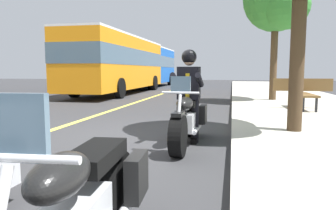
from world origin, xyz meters
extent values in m
plane|color=#333335|center=(0.00, 0.00, 0.00)|extent=(80.00, 80.00, 0.00)
cube|color=#E5DB4C|center=(0.00, -2.00, 0.01)|extent=(60.00, 0.16, 0.01)
cylinder|color=black|center=(1.39, 1.18, 0.33)|extent=(0.66, 0.21, 0.66)
cylinder|color=black|center=(-0.16, 1.21, 0.33)|extent=(0.66, 0.21, 0.66)
cube|color=silver|center=(0.59, 1.20, 0.42)|extent=(0.57, 0.29, 0.32)
ellipsoid|color=black|center=(0.79, 1.20, 0.78)|extent=(0.57, 0.29, 0.24)
cube|color=black|center=(0.24, 1.21, 0.74)|extent=(0.71, 0.29, 0.12)
cube|color=black|center=(-0.11, 1.43, 0.48)|extent=(0.40, 0.13, 0.36)
cube|color=black|center=(-0.12, 0.99, 0.48)|extent=(0.40, 0.13, 0.36)
cylinder|color=silver|center=(1.37, 1.18, 0.60)|extent=(0.35, 0.06, 0.76)
cylinder|color=silver|center=(1.21, 1.19, 1.00)|extent=(0.05, 0.60, 0.04)
cube|color=black|center=(1.39, 1.18, 0.68)|extent=(0.36, 0.17, 0.06)
cylinder|color=silver|center=(0.29, 1.37, 0.26)|extent=(0.90, 0.10, 0.08)
cube|color=slate|center=(1.19, 1.19, 1.12)|extent=(0.05, 0.32, 0.28)
cylinder|color=black|center=(0.34, 1.32, 0.42)|extent=(0.14, 0.14, 0.84)
cube|color=black|center=(0.40, 1.32, 0.05)|extent=(0.26, 0.11, 0.10)
cylinder|color=black|center=(0.34, 1.08, 0.42)|extent=(0.14, 0.14, 0.84)
cube|color=black|center=(0.40, 1.08, 0.05)|extent=(0.26, 0.11, 0.10)
cube|color=black|center=(0.34, 1.20, 1.12)|extent=(0.33, 0.41, 0.60)
cube|color=#B28C14|center=(0.50, 1.20, 1.08)|extent=(0.03, 0.07, 0.44)
cylinder|color=black|center=(0.52, 1.42, 1.18)|extent=(0.55, 0.11, 0.28)
cylinder|color=black|center=(0.51, 0.98, 1.18)|extent=(0.55, 0.11, 0.28)
sphere|color=tan|center=(0.34, 1.20, 1.55)|extent=(0.22, 0.22, 0.22)
sphere|color=black|center=(0.34, 1.20, 1.60)|extent=(0.28, 0.28, 0.28)
cylinder|color=black|center=(3.67, 1.01, 0.33)|extent=(0.67, 0.25, 0.66)
ellipsoid|color=black|center=(4.62, 1.09, 0.78)|extent=(0.58, 0.32, 0.24)
cube|color=black|center=(4.07, 1.04, 0.74)|extent=(0.72, 0.33, 0.12)
cube|color=black|center=(3.70, 1.24, 0.48)|extent=(0.41, 0.15, 0.36)
cube|color=black|center=(3.74, 0.80, 0.48)|extent=(0.41, 0.15, 0.36)
cylinder|color=silver|center=(5.04, 1.12, 1.00)|extent=(0.08, 0.60, 0.04)
cube|color=slate|center=(5.02, 1.12, 1.12)|extent=(0.07, 0.32, 0.28)
cube|color=orange|center=(-11.49, -4.57, 1.77)|extent=(11.00, 2.50, 2.85)
cube|color=slate|center=(-11.49, -4.57, 2.10)|extent=(11.04, 2.52, 0.90)
cube|color=slate|center=(-16.99, -4.57, 2.00)|extent=(0.06, 2.40, 1.90)
cube|color=white|center=(-11.49, -4.57, 3.25)|extent=(11.00, 2.50, 0.10)
cylinder|color=black|center=(-15.09, -5.77, 0.50)|extent=(1.00, 0.30, 1.00)
cylinder|color=black|center=(-15.09, -3.37, 0.50)|extent=(1.00, 0.30, 1.00)
cylinder|color=black|center=(-8.29, -5.77, 0.50)|extent=(1.00, 0.30, 1.00)
cylinder|color=black|center=(-8.29, -3.37, 0.50)|extent=(1.00, 0.30, 1.00)
cube|color=blue|center=(-18.79, -4.90, 1.77)|extent=(11.00, 2.50, 2.85)
cube|color=slate|center=(-18.79, -4.90, 2.10)|extent=(11.04, 2.52, 0.90)
cube|color=slate|center=(-24.29, -4.90, 2.00)|extent=(0.06, 2.40, 1.90)
cube|color=white|center=(-18.79, -4.90, 3.25)|extent=(11.00, 2.50, 0.10)
cylinder|color=black|center=(-22.39, -6.10, 0.50)|extent=(1.00, 0.30, 1.00)
cylinder|color=black|center=(-22.39, -3.70, 0.50)|extent=(1.00, 0.30, 1.00)
cylinder|color=black|center=(-15.59, -6.10, 0.50)|extent=(1.00, 0.30, 1.00)
cylinder|color=black|center=(-15.59, -3.70, 0.50)|extent=(1.00, 0.30, 1.00)
cube|color=brown|center=(-4.31, 4.20, 0.60)|extent=(1.81, 0.54, 0.06)
cube|color=brown|center=(-4.53, 4.20, 0.90)|extent=(0.10, 1.80, 0.40)
cube|color=black|center=(-3.56, 4.40, 0.36)|extent=(0.06, 0.06, 0.42)
cube|color=black|center=(-3.55, 4.04, 0.36)|extent=(0.06, 0.06, 0.42)
cube|color=black|center=(-5.06, 4.36, 0.36)|extent=(0.06, 0.06, 0.42)
cube|color=black|center=(-5.05, 4.00, 0.36)|extent=(0.06, 0.06, 0.42)
cylinder|color=#4C3823|center=(-7.41, 3.64, 1.68)|extent=(0.28, 0.28, 3.06)
sphere|color=#388433|center=(-6.81, 3.94, 3.81)|extent=(1.80, 1.80, 1.80)
cylinder|color=#42301E|center=(-0.46, 3.23, 1.60)|extent=(0.28, 0.28, 2.90)
camera|label=1|loc=(6.10, 1.99, 1.35)|focal=33.36mm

